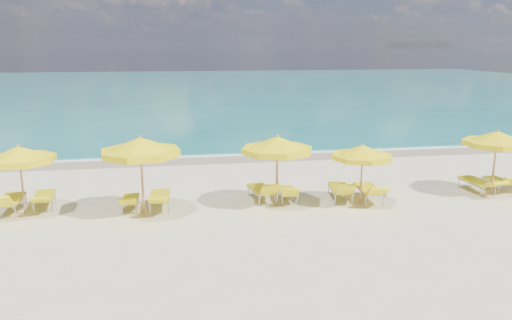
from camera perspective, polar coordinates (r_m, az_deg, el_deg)
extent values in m
plane|color=beige|center=(16.74, 0.86, -5.14)|extent=(120.00, 120.00, 0.00)
cube|color=#136D67|center=(63.93, -7.02, 8.20)|extent=(120.00, 80.00, 0.30)
cube|color=tan|center=(23.81, -2.36, 0.33)|extent=(120.00, 2.60, 0.01)
cube|color=white|center=(24.58, -2.60, 0.73)|extent=(120.00, 1.20, 0.03)
cube|color=white|center=(33.21, -14.85, 3.52)|extent=(14.00, 0.36, 0.05)
cube|color=white|center=(41.45, 5.77, 5.69)|extent=(18.00, 0.30, 0.05)
cylinder|color=tan|center=(17.18, -25.19, -2.21)|extent=(0.07, 0.07, 2.14)
cone|color=#FFE80D|center=(16.99, -25.48, 0.72)|extent=(2.88, 2.88, 0.43)
cylinder|color=#FFE80D|center=(17.03, -25.41, 0.03)|extent=(2.91, 2.91, 0.17)
sphere|color=tan|center=(16.95, -25.55, 1.44)|extent=(0.10, 0.10, 0.10)
cylinder|color=tan|center=(15.86, -12.89, -1.94)|extent=(0.08, 0.08, 2.43)
cone|color=#FFE80D|center=(15.64, -13.07, 1.68)|extent=(3.03, 3.03, 0.49)
cylinder|color=#FFE80D|center=(15.68, -13.03, 0.83)|extent=(3.05, 3.05, 0.19)
sphere|color=tan|center=(15.59, -13.12, 2.57)|extent=(0.11, 0.11, 0.11)
cylinder|color=tan|center=(16.38, 2.41, -1.39)|extent=(0.07, 0.07, 2.29)
cone|color=#FFE80D|center=(16.17, 2.44, 1.91)|extent=(2.45, 2.45, 0.46)
cylinder|color=#FFE80D|center=(16.22, 2.43, 1.14)|extent=(2.47, 2.47, 0.18)
sphere|color=tan|center=(16.13, 2.45, 2.73)|extent=(0.10, 0.10, 0.10)
cylinder|color=tan|center=(16.88, 11.96, -1.77)|extent=(0.06, 0.06, 1.99)
cone|color=#FFE80D|center=(16.69, 12.09, 1.01)|extent=(2.18, 2.18, 0.40)
cylinder|color=#FFE80D|center=(16.73, 12.06, 0.36)|extent=(2.20, 2.20, 0.16)
sphere|color=tan|center=(16.65, 12.12, 1.70)|extent=(0.09, 0.09, 0.09)
cylinder|color=tan|center=(19.63, 25.57, -0.33)|extent=(0.07, 0.07, 2.24)
cone|color=#FFE80D|center=(19.46, 25.84, 2.36)|extent=(2.95, 2.95, 0.45)
cylinder|color=#FFE80D|center=(19.50, 25.78, 1.73)|extent=(2.97, 2.97, 0.18)
sphere|color=tan|center=(19.42, 25.91, 3.02)|extent=(0.10, 0.10, 0.10)
cube|color=#FFED0F|center=(17.79, -26.23, -4.05)|extent=(0.66, 1.43, 0.09)
cube|color=#FFED0F|center=(16.84, -27.14, -4.27)|extent=(0.65, 0.58, 0.50)
cube|color=#FFED0F|center=(17.83, -23.04, -3.78)|extent=(0.78, 1.41, 0.08)
cube|color=#FFED0F|center=(16.89, -23.36, -4.21)|extent=(0.67, 0.68, 0.35)
cube|color=#FFED0F|center=(16.76, -14.17, -4.34)|extent=(0.53, 1.16, 0.07)
cube|color=#FFED0F|center=(15.96, -14.47, -4.65)|extent=(0.52, 0.49, 0.36)
cube|color=#FFED0F|center=(16.65, -10.93, -4.04)|extent=(0.65, 1.41, 0.09)
cube|color=#FFED0F|center=(15.66, -11.10, -4.54)|extent=(0.63, 0.63, 0.38)
cube|color=#FFED0F|center=(17.16, 0.55, -3.33)|extent=(0.79, 1.42, 0.08)
cube|color=#FFED0F|center=(16.28, 1.56, -3.42)|extent=(0.67, 0.59, 0.50)
cube|color=#FFED0F|center=(17.15, 3.59, -3.54)|extent=(0.62, 1.22, 0.07)
cube|color=#FFED0F|center=(16.34, 4.00, -3.74)|extent=(0.56, 0.52, 0.40)
cube|color=#FFED0F|center=(17.48, 9.56, -3.17)|extent=(0.81, 1.45, 0.09)
cube|color=#FFED0F|center=(16.55, 10.19, -3.34)|extent=(0.69, 0.62, 0.49)
cube|color=#FFED0F|center=(17.58, 12.69, -3.18)|extent=(0.74, 1.47, 0.09)
cube|color=#FFED0F|center=(16.62, 13.77, -3.48)|extent=(0.68, 0.65, 0.45)
cube|color=#FFED0F|center=(19.82, 23.85, -2.22)|extent=(0.71, 1.40, 0.08)
cube|color=#FFED0F|center=(19.07, 25.64, -2.53)|extent=(0.65, 0.66, 0.34)
cube|color=#FFED0F|center=(20.50, 25.84, -2.11)|extent=(0.63, 1.20, 0.07)
cube|color=#FFED0F|center=(19.80, 26.98, -2.17)|extent=(0.56, 0.50, 0.41)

